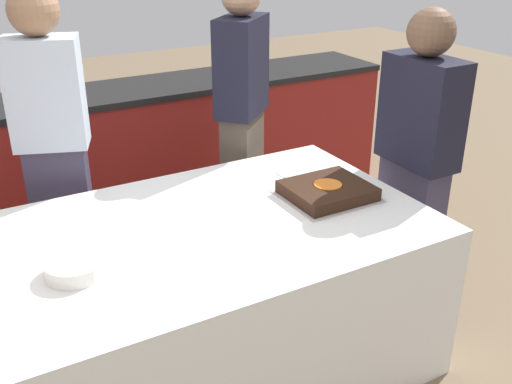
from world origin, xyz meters
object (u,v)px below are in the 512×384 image
person_cutting_cake (242,123)px  plate_stack (75,268)px  person_seated_right (416,161)px  cake (327,191)px  person_standing_back (55,153)px

person_cutting_cake → plate_stack: bearing=-4.5°
person_cutting_cake → person_seated_right: person_cutting_cake is taller
cake → plate_stack: cake is taller
cake → plate_stack: bearing=-175.7°
cake → person_cutting_cake: size_ratio=0.24×
plate_stack → person_standing_back: (0.15, 0.91, 0.11)m
plate_stack → person_cutting_cake: size_ratio=0.13×
person_cutting_cake → person_standing_back: size_ratio=1.00×
person_cutting_cake → person_seated_right: bearing=82.4°
person_seated_right → person_standing_back: bearing=-116.8°
plate_stack → person_cutting_cake: (1.18, 0.91, 0.09)m
plate_stack → person_standing_back: person_standing_back is taller
cake → plate_stack: (-1.18, -0.09, -0.00)m
person_seated_right → person_standing_back: 1.78m
person_standing_back → plate_stack: bearing=101.4°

